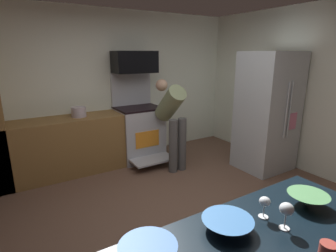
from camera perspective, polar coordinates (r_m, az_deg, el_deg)
name	(u,v)px	position (r m, az deg, el deg)	size (l,w,h in m)	color
ground_plane	(180,219)	(3.31, 2.53, -19.28)	(5.20, 4.80, 0.02)	brown
wall_back	(106,87)	(4.88, -13.03, 8.18)	(5.20, 0.12, 2.60)	silver
wall_right	(319,92)	(4.70, 29.52, 6.35)	(0.12, 4.80, 2.60)	silver
lower_cabinet_run	(62,147)	(4.51, -21.76, -4.21)	(2.40, 0.60, 0.90)	olive
oven_range	(139,131)	(4.85, -6.21, -1.09)	(0.76, 1.02, 1.54)	silver
microwave	(135,62)	(4.74, -7.14, 13.40)	(0.74, 0.38, 0.37)	black
refrigerator	(267,112)	(4.60, 20.41, 2.78)	(0.82, 0.74, 1.90)	#B6BEC3
person_cook	(172,116)	(4.33, 0.87, 2.04)	(0.31, 0.70, 1.45)	#525252
mixing_bowl_large	(227,224)	(1.64, 12.54, -19.75)	(0.29, 0.29, 0.07)	#386DAA
mixing_bowl_small	(148,251)	(1.43, -4.31, -25.13)	(0.29, 0.29, 0.07)	#3C69AF
mixing_bowl_prep	(307,200)	(2.02, 27.62, -13.77)	(0.26, 0.26, 0.08)	#569259
wine_glass_near	(287,210)	(1.70, 23.97, -16.05)	(0.08, 0.08, 0.16)	silver
wine_glass_far	(265,203)	(1.76, 19.93, -15.15)	(0.07, 0.07, 0.14)	silver
mug_coffee	(328,252)	(1.61, 30.90, -22.05)	(0.08, 0.08, 0.09)	#9C3B31
stock_pot	(79,112)	(4.43, -18.51, 2.86)	(0.23, 0.23, 0.16)	#BEB0BB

